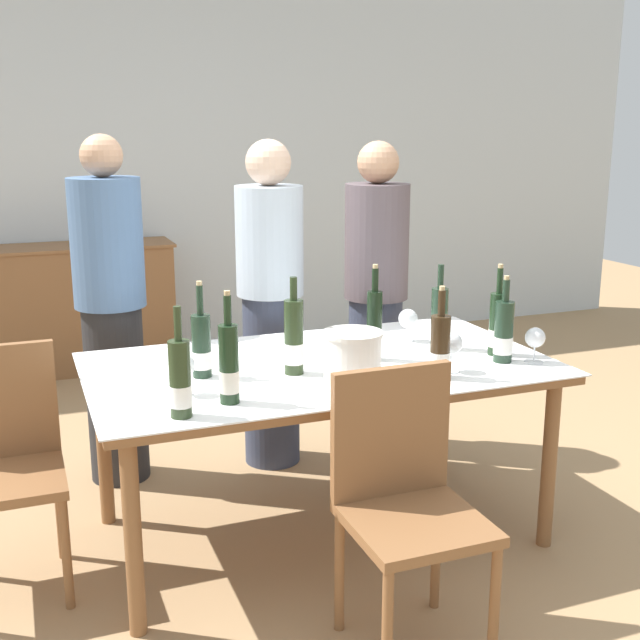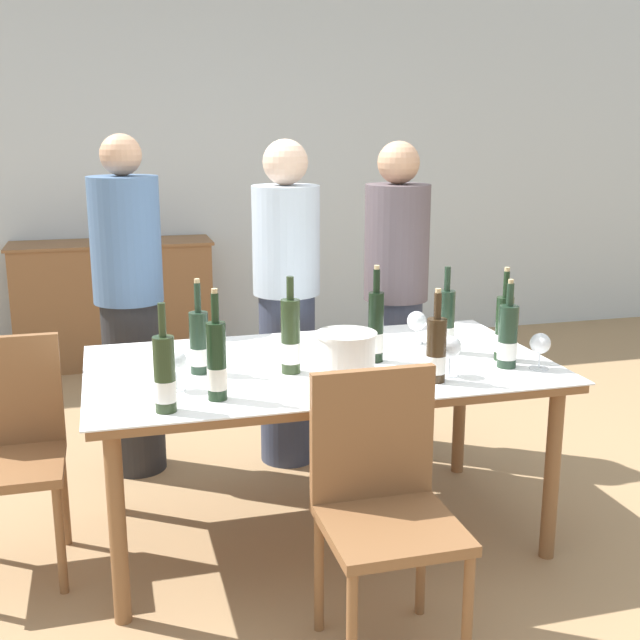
{
  "view_description": "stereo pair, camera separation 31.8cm",
  "coord_description": "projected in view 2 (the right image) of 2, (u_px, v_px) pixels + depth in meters",
  "views": [
    {
      "loc": [
        -1.11,
        -2.89,
        1.68
      ],
      "look_at": [
        0.0,
        0.0,
        0.93
      ],
      "focal_mm": 45.0,
      "sensor_mm": 36.0,
      "label": 1
    },
    {
      "loc": [
        -0.81,
        -2.99,
        1.68
      ],
      "look_at": [
        0.0,
        0.0,
        0.93
      ],
      "focal_mm": 45.0,
      "sensor_mm": 36.0,
      "label": 2
    }
  ],
  "objects": [
    {
      "name": "ground_plane",
      "position": [
        320.0,
        532.0,
        3.4
      ],
      "size": [
        12.0,
        12.0,
        0.0
      ],
      "primitive_type": "plane",
      "color": "#A37F56"
    },
    {
      "name": "back_wall",
      "position": [
        211.0,
        164.0,
        5.98
      ],
      "size": [
        8.0,
        0.1,
        2.8
      ],
      "color": "silver",
      "rests_on": "ground_plane"
    },
    {
      "name": "sideboard_cabinet",
      "position": [
        114.0,
        303.0,
        5.74
      ],
      "size": [
        1.4,
        0.46,
        0.89
      ],
      "color": "brown",
      "rests_on": "ground_plane"
    },
    {
      "name": "dining_table",
      "position": [
        320.0,
        379.0,
        3.24
      ],
      "size": [
        1.84,
        1.04,
        0.75
      ],
      "color": "brown",
      "rests_on": "ground_plane"
    },
    {
      "name": "ice_bucket",
      "position": [
        346.0,
        356.0,
        2.97
      ],
      "size": [
        0.23,
        0.23,
        0.19
      ],
      "color": "white",
      "rests_on": "dining_table"
    },
    {
      "name": "wine_bottle_0",
      "position": [
        508.0,
        338.0,
        3.15
      ],
      "size": [
        0.08,
        0.08,
        0.35
      ],
      "color": "#1E3323",
      "rests_on": "dining_table"
    },
    {
      "name": "wine_bottle_1",
      "position": [
        291.0,
        338.0,
        3.08
      ],
      "size": [
        0.08,
        0.08,
        0.38
      ],
      "color": "#28381E",
      "rests_on": "dining_table"
    },
    {
      "name": "wine_bottle_2",
      "position": [
        504.0,
        330.0,
        3.25
      ],
      "size": [
        0.07,
        0.07,
        0.38
      ],
      "color": "black",
      "rests_on": "dining_table"
    },
    {
      "name": "wine_bottle_3",
      "position": [
        217.0,
        363.0,
        2.77
      ],
      "size": [
        0.07,
        0.07,
        0.4
      ],
      "color": "black",
      "rests_on": "dining_table"
    },
    {
      "name": "wine_bottle_4",
      "position": [
        446.0,
        323.0,
        3.36
      ],
      "size": [
        0.07,
        0.07,
        0.37
      ],
      "color": "#1E3323",
      "rests_on": "dining_table"
    },
    {
      "name": "wine_bottle_5",
      "position": [
        436.0,
        351.0,
        2.97
      ],
      "size": [
        0.08,
        0.08,
        0.35
      ],
      "color": "#332314",
      "rests_on": "dining_table"
    },
    {
      "name": "wine_bottle_6",
      "position": [
        199.0,
        343.0,
        3.08
      ],
      "size": [
        0.07,
        0.07,
        0.37
      ],
      "color": "#1E3323",
      "rests_on": "dining_table"
    },
    {
      "name": "wine_bottle_7",
      "position": [
        165.0,
        376.0,
        2.66
      ],
      "size": [
        0.07,
        0.07,
        0.37
      ],
      "color": "#28381E",
      "rests_on": "dining_table"
    },
    {
      "name": "wine_bottle_8",
      "position": [
        376.0,
        328.0,
        3.22
      ],
      "size": [
        0.06,
        0.06,
        0.4
      ],
      "color": "black",
      "rests_on": "dining_table"
    },
    {
      "name": "wine_glass_0",
      "position": [
        176.0,
        362.0,
        2.88
      ],
      "size": [
        0.08,
        0.08,
        0.15
      ],
      "color": "white",
      "rests_on": "dining_table"
    },
    {
      "name": "wine_glass_1",
      "position": [
        351.0,
        336.0,
        3.24
      ],
      "size": [
        0.07,
        0.07,
        0.14
      ],
      "color": "white",
      "rests_on": "dining_table"
    },
    {
      "name": "wine_glass_2",
      "position": [
        417.0,
        321.0,
        3.5
      ],
      "size": [
        0.08,
        0.08,
        0.14
      ],
      "color": "white",
      "rests_on": "dining_table"
    },
    {
      "name": "wine_glass_3",
      "position": [
        450.0,
        348.0,
        3.04
      ],
      "size": [
        0.09,
        0.09,
        0.16
      ],
      "color": "white",
      "rests_on": "dining_table"
    },
    {
      "name": "wine_glass_4",
      "position": [
        540.0,
        345.0,
        3.13
      ],
      "size": [
        0.08,
        0.08,
        0.14
      ],
      "color": "white",
      "rests_on": "dining_table"
    },
    {
      "name": "chair_near_front",
      "position": [
        382.0,
        494.0,
        2.58
      ],
      "size": [
        0.42,
        0.42,
        0.92
      ],
      "color": "brown",
      "rests_on": "ground_plane"
    },
    {
      "name": "chair_left_end",
      "position": [
        6.0,
        440.0,
        3.05
      ],
      "size": [
        0.42,
        0.42,
        0.9
      ],
      "color": "brown",
      "rests_on": "ground_plane"
    },
    {
      "name": "person_host",
      "position": [
        130.0,
        308.0,
        3.85
      ],
      "size": [
        0.33,
        0.33,
        1.65
      ],
      "color": "#262628",
      "rests_on": "ground_plane"
    },
    {
      "name": "person_guest_left",
      "position": [
        287.0,
        305.0,
        3.98
      ],
      "size": [
        0.33,
        0.33,
        1.62
      ],
      "color": "#383F56",
      "rests_on": "ground_plane"
    },
    {
      "name": "person_guest_right",
      "position": [
        396.0,
        300.0,
        4.13
      ],
      "size": [
        0.33,
        0.33,
        1.61
      ],
      "color": "#383F56",
      "rests_on": "ground_plane"
    }
  ]
}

